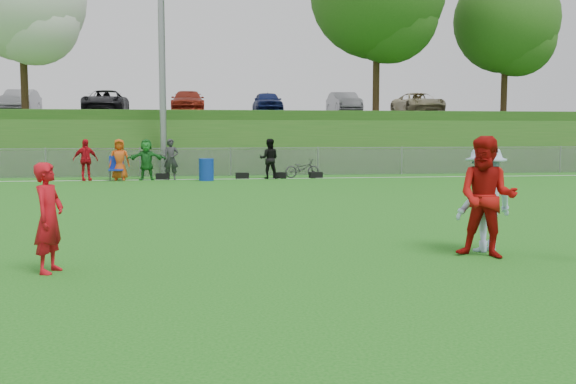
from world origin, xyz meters
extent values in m
plane|color=#166114|center=(0.00, 0.00, 0.00)|extent=(120.00, 120.00, 0.00)
cube|color=white|center=(0.00, 18.00, 0.01)|extent=(60.00, 0.10, 0.01)
cube|color=gray|center=(0.00, 20.00, 0.60)|extent=(58.00, 0.02, 1.20)
cube|color=gray|center=(0.00, 20.00, 1.25)|extent=(58.00, 0.04, 0.04)
cylinder|color=gray|center=(-3.00, 20.80, 6.00)|extent=(0.30, 0.30, 12.00)
cube|color=#225618|center=(0.00, 31.00, 1.50)|extent=(120.00, 18.00, 3.00)
cube|color=black|center=(0.00, 33.00, 3.05)|extent=(120.00, 12.00, 0.10)
cylinder|color=black|center=(-10.00, 25.00, 6.75)|extent=(0.36, 0.36, 7.50)
sphere|color=silver|center=(-9.40, 24.70, 7.50)|extent=(4.50, 4.50, 4.50)
cylinder|color=black|center=(8.00, 24.50, 7.25)|extent=(0.36, 0.36, 8.50)
sphere|color=#225115|center=(8.60, 24.20, 8.10)|extent=(5.10, 5.10, 5.10)
cylinder|color=black|center=(16.00, 26.00, 6.50)|extent=(0.36, 0.36, 7.00)
sphere|color=#225115|center=(16.00, 26.00, 8.25)|extent=(5.88, 5.88, 5.88)
sphere|color=#225115|center=(16.60, 25.70, 7.20)|extent=(4.20, 4.20, 4.20)
imported|color=gray|center=(-12.00, 32.00, 3.82)|extent=(1.52, 4.37, 1.44)
imported|color=black|center=(-7.00, 32.00, 3.82)|extent=(2.39, 5.18, 1.44)
imported|color=maroon|center=(-2.00, 32.00, 3.82)|extent=(2.02, 4.96, 1.44)
imported|color=navy|center=(3.00, 32.00, 3.82)|extent=(1.70, 4.23, 1.44)
imported|color=slate|center=(8.00, 32.00, 3.82)|extent=(1.52, 4.37, 1.44)
imported|color=tan|center=(13.00, 32.00, 3.82)|extent=(2.39, 5.18, 1.44)
imported|color=red|center=(-6.00, 18.00, 0.85)|extent=(1.08, 0.76, 1.69)
imported|color=#D24D13|center=(-4.66, 18.00, 0.85)|extent=(0.86, 0.58, 1.69)
imported|color=#1F7527|center=(-3.57, 18.00, 0.85)|extent=(1.58, 0.53, 1.69)
imported|color=#2B2B2E|center=(-2.57, 18.00, 0.85)|extent=(0.64, 0.44, 1.69)
imported|color=black|center=(1.52, 18.00, 0.85)|extent=(0.93, 0.79, 1.69)
cube|color=black|center=(-2.93, 18.10, 0.13)|extent=(0.57, 0.32, 0.26)
cube|color=black|center=(0.38, 18.10, 0.13)|extent=(0.56, 0.30, 0.26)
cube|color=black|center=(1.99, 18.10, 0.13)|extent=(0.61, 0.42, 0.26)
cube|color=black|center=(3.55, 18.10, 0.13)|extent=(0.58, 0.36, 0.26)
imported|color=red|center=(-3.62, 0.42, 0.79)|extent=(0.51, 0.65, 1.57)
imported|color=#AD0E0C|center=(3.01, 0.58, 0.97)|extent=(1.19, 1.13, 1.93)
imported|color=#ACC9EF|center=(3.22, 1.08, 0.88)|extent=(1.30, 1.01, 1.77)
cylinder|color=#0E309C|center=(-1.13, 17.35, 0.45)|extent=(0.65, 0.65, 0.90)
cube|color=#0F26A3|center=(-4.77, 17.70, 0.45)|extent=(0.59, 0.59, 0.06)
cube|color=#0F26A3|center=(-4.78, 17.97, 0.73)|extent=(0.56, 0.07, 0.56)
imported|color=#2A2A2C|center=(3.00, 18.36, 0.41)|extent=(1.62, 0.82, 0.81)
camera|label=1|loc=(-1.55, -8.96, 2.01)|focal=40.00mm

